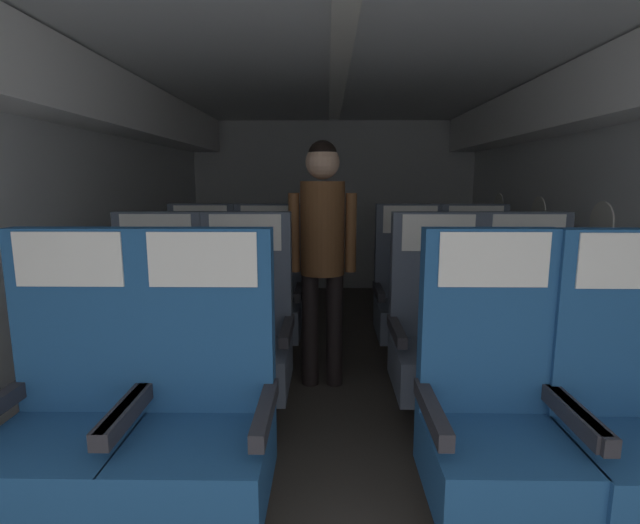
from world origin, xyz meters
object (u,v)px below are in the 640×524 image
Objects in this scene: seat_b_right_aisle at (527,338)px; seat_c_left_window at (201,297)px; seat_b_left_aisle at (245,338)px; seat_c_right_aisle at (475,299)px; seat_c_right_window at (410,298)px; seat_b_right_window at (438,339)px; seat_c_left_aisle at (268,298)px; seat_a_right_window at (493,420)px; seat_a_left_aisle at (203,420)px; flight_attendant at (322,239)px; seat_a_left_window at (69,419)px; seat_a_right_aisle at (632,424)px; seat_b_left_window at (156,337)px.

seat_b_right_aisle is 2.22m from seat_c_left_window.
seat_b_left_aisle and seat_c_right_aisle have the same top height.
seat_c_right_aisle is 0.48m from seat_c_right_window.
seat_c_right_aisle is at bearing 61.72° from seat_b_right_window.
seat_b_right_window is at bearing -40.52° from seat_c_left_aisle.
seat_a_right_window and seat_c_left_window have the same top height.
seat_a_left_aisle is 1.00× the size of seat_b_right_window.
seat_a_right_window is 0.74× the size of flight_attendant.
seat_b_right_aisle is at bearing 24.22° from seat_a_left_window.
seat_c_right_aisle is at bearing 91.12° from seat_b_right_aisle.
seat_c_right_aisle is (-0.00, 1.79, 0.00)m from seat_a_right_aisle.
seat_c_right_aisle is (-0.02, 0.87, 0.00)m from seat_b_right_aisle.
seat_a_left_window is 1.53m from seat_a_right_window.
seat_a_right_aisle is at bearing -24.12° from seat_b_left_window.
seat_b_right_window is 1.37m from seat_c_left_aisle.
seat_a_left_window and seat_b_left_window have the same top height.
seat_c_left_aisle is 1.05m from seat_c_right_window.
seat_c_right_window is (-0.49, 0.88, 0.00)m from seat_b_right_aisle.
seat_b_right_aisle is 1.00× the size of seat_c_right_window.
seat_b_right_window is 1.00m from seat_c_right_aisle.
seat_b_left_window is 2.21m from seat_c_right_aisle.
seat_c_left_window is at bearing 118.36° from seat_b_left_aisle.
seat_a_right_aisle is 1.00× the size of seat_c_right_aisle.
seat_c_left_window is at bearing 89.62° from seat_b_left_window.
seat_a_left_aisle and seat_a_right_window have the same top height.
seat_a_left_window is at bearing -155.78° from seat_b_right_aisle.
flight_attendant reaches higher than seat_a_right_aisle.
seat_c_right_window is at bearing 0.16° from seat_c_left_aisle.
seat_a_left_window is at bearing -138.50° from seat_c_right_aisle.
seat_c_left_aisle is 1.00× the size of seat_c_right_window.
seat_b_right_aisle is 1.77m from seat_c_left_aisle.
seat_a_left_window is at bearing -149.72° from seat_b_right_window.
seat_a_right_aisle is 1.86m from flight_attendant.
seat_b_right_aisle is (0.50, 0.90, 0.00)m from seat_a_right_window.
seat_b_left_window is at bearing 155.88° from seat_a_right_aisle.
seat_a_right_window is at bearing -90.20° from seat_c_right_window.
seat_c_left_window and seat_c_right_window have the same top height.
seat_c_left_window is (-0.49, 0.91, 0.00)m from seat_b_left_aisle.
seat_c_left_aisle is 1.00× the size of seat_c_right_aisle.
seat_a_left_aisle and seat_a_right_aisle have the same top height.
seat_c_left_aisle is at bearing 60.37° from seat_b_left_window.
seat_b_right_aisle is at bearing 159.56° from flight_attendant.
seat_b_right_aisle is at bearing -29.72° from seat_c_left_aisle.
seat_a_left_aisle is 0.90m from seat_b_left_aisle.
flight_attendant is (-0.64, 0.50, 0.49)m from seat_b_right_window.
flight_attendant is (-1.11, -0.39, 0.49)m from seat_c_right_aisle.
seat_b_left_window is 1.00× the size of seat_c_right_aisle.
seat_c_right_window is (0.00, 0.90, 0.00)m from seat_b_right_window.
seat_a_right_aisle is at bearing -30.48° from seat_b_left_aisle.
seat_a_left_window is 2.37m from seat_c_right_window.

